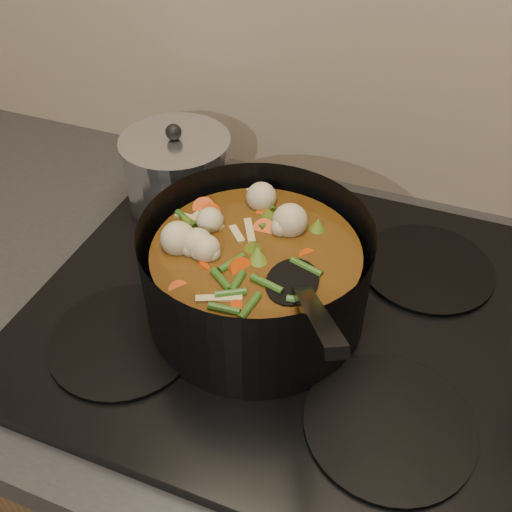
% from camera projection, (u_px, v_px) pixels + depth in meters
% --- Properties ---
extents(counter, '(2.64, 0.64, 0.91)m').
position_uv_depth(counter, '(276.00, 479.00, 1.05)').
color(counter, brown).
rests_on(counter, ground).
extents(stovetop, '(0.62, 0.54, 0.03)m').
position_uv_depth(stovetop, '(285.00, 307.00, 0.74)').
color(stovetop, black).
rests_on(stovetop, counter).
extents(stockpot, '(0.33, 0.36, 0.20)m').
position_uv_depth(stockpot, '(256.00, 275.00, 0.68)').
color(stockpot, black).
rests_on(stockpot, stovetop).
extents(saucepan, '(0.16, 0.16, 0.13)m').
position_uv_depth(saucepan, '(178.00, 171.00, 0.86)').
color(saucepan, silver).
rests_on(saucepan, stovetop).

